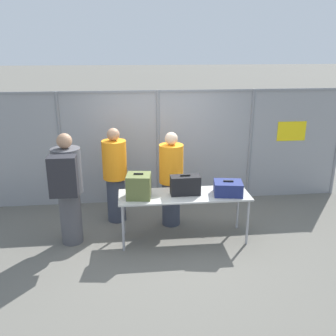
% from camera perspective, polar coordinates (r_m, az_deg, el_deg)
% --- Properties ---
extents(ground_plane, '(120.00, 120.00, 0.00)m').
position_cam_1_polar(ground_plane, '(6.37, -0.22, -10.61)').
color(ground_plane, '#605E56').
extents(fence_section, '(7.62, 0.07, 2.26)m').
position_cam_1_polar(fence_section, '(7.45, -1.39, 3.50)').
color(fence_section, gray).
rests_on(fence_section, ground_plane).
extents(inspection_table, '(2.10, 0.68, 0.79)m').
position_cam_1_polar(inspection_table, '(6.05, 2.47, -4.57)').
color(inspection_table, '#B2B2AD').
rests_on(inspection_table, ground_plane).
extents(suitcase_olive, '(0.41, 0.40, 0.40)m').
position_cam_1_polar(suitcase_olive, '(5.85, -4.48, -2.75)').
color(suitcase_olive, '#566033').
rests_on(suitcase_olive, inspection_table).
extents(suitcase_black, '(0.48, 0.22, 0.33)m').
position_cam_1_polar(suitcase_black, '(5.98, 2.64, -2.62)').
color(suitcase_black, black).
rests_on(suitcase_black, inspection_table).
extents(suitcase_navy, '(0.50, 0.42, 0.24)m').
position_cam_1_polar(suitcase_navy, '(6.05, 9.13, -3.04)').
color(suitcase_navy, navy).
rests_on(suitcase_navy, inspection_table).
extents(traveler_hooded, '(0.45, 0.70, 1.82)m').
position_cam_1_polar(traveler_hooded, '(5.99, -15.06, -2.66)').
color(traveler_hooded, '#4C4C51').
rests_on(traveler_hooded, ground_plane).
extents(security_worker_near, '(0.42, 0.42, 1.69)m').
position_cam_1_polar(security_worker_near, '(6.50, 0.48, -1.56)').
color(security_worker_near, '#383D4C').
rests_on(security_worker_near, ground_plane).
extents(security_worker_far, '(0.43, 0.43, 1.73)m').
position_cam_1_polar(security_worker_far, '(6.71, -8.07, -0.95)').
color(security_worker_far, '#383D4C').
rests_on(security_worker_far, ground_plane).
extents(utility_trailer, '(3.78, 2.14, 0.61)m').
position_cam_1_polar(utility_trailer, '(9.61, 4.87, 1.73)').
color(utility_trailer, silver).
rests_on(utility_trailer, ground_plane).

